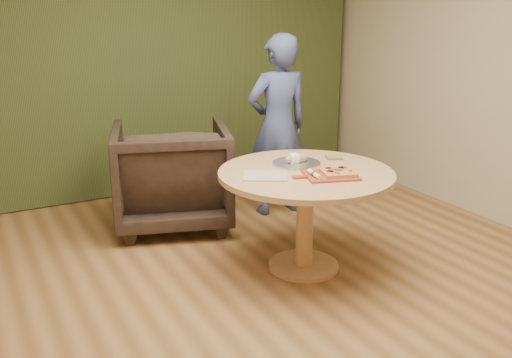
{
  "coord_description": "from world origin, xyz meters",
  "views": [
    {
      "loc": [
        -1.68,
        -2.68,
        1.89
      ],
      "look_at": [
        -0.11,
        0.25,
        0.86
      ],
      "focal_mm": 40.0,
      "sensor_mm": 36.0,
      "label": 1
    }
  ],
  "objects_px": {
    "flatbread_pizza": "(338,172)",
    "bread_roll": "(295,159)",
    "serving_tray": "(296,163)",
    "armchair": "(172,170)",
    "person_standing": "(278,126)",
    "pedestal_table": "(306,190)",
    "pizza_paddle": "(329,176)",
    "cutlery_roll": "(314,174)"
  },
  "relations": [
    {
      "from": "pizza_paddle",
      "to": "armchair",
      "type": "bearing_deg",
      "value": 130.67
    },
    {
      "from": "pedestal_table",
      "to": "armchair",
      "type": "distance_m",
      "value": 1.4
    },
    {
      "from": "pedestal_table",
      "to": "bread_roll",
      "type": "xyz_separation_m",
      "value": [
        0.03,
        0.19,
        0.18
      ]
    },
    {
      "from": "pedestal_table",
      "to": "flatbread_pizza",
      "type": "bearing_deg",
      "value": -56.68
    },
    {
      "from": "pizza_paddle",
      "to": "flatbread_pizza",
      "type": "relative_size",
      "value": 1.71
    },
    {
      "from": "armchair",
      "to": "pizza_paddle",
      "type": "bearing_deg",
      "value": 130.18
    },
    {
      "from": "bread_roll",
      "to": "person_standing",
      "type": "bearing_deg",
      "value": 66.99
    },
    {
      "from": "pedestal_table",
      "to": "serving_tray",
      "type": "bearing_deg",
      "value": 79.09
    },
    {
      "from": "bread_roll",
      "to": "armchair",
      "type": "xyz_separation_m",
      "value": [
        -0.57,
        1.1,
        -0.29
      ]
    },
    {
      "from": "cutlery_roll",
      "to": "serving_tray",
      "type": "height_order",
      "value": "cutlery_roll"
    },
    {
      "from": "pedestal_table",
      "to": "pizza_paddle",
      "type": "relative_size",
      "value": 2.64
    },
    {
      "from": "pizza_paddle",
      "to": "person_standing",
      "type": "xyz_separation_m",
      "value": [
        0.36,
        1.32,
        0.07
      ]
    },
    {
      "from": "serving_tray",
      "to": "bread_roll",
      "type": "height_order",
      "value": "bread_roll"
    },
    {
      "from": "serving_tray",
      "to": "armchair",
      "type": "height_order",
      "value": "armchair"
    },
    {
      "from": "serving_tray",
      "to": "bread_roll",
      "type": "relative_size",
      "value": 1.84
    },
    {
      "from": "armchair",
      "to": "person_standing",
      "type": "relative_size",
      "value": 0.61
    },
    {
      "from": "flatbread_pizza",
      "to": "armchair",
      "type": "relative_size",
      "value": 0.28
    },
    {
      "from": "cutlery_roll",
      "to": "bread_roll",
      "type": "xyz_separation_m",
      "value": [
        0.07,
        0.35,
        0.01
      ]
    },
    {
      "from": "flatbread_pizza",
      "to": "cutlery_roll",
      "type": "height_order",
      "value": "flatbread_pizza"
    },
    {
      "from": "pedestal_table",
      "to": "pizza_paddle",
      "type": "bearing_deg",
      "value": -70.35
    },
    {
      "from": "serving_tray",
      "to": "pedestal_table",
      "type": "bearing_deg",
      "value": -100.91
    },
    {
      "from": "cutlery_roll",
      "to": "armchair",
      "type": "bearing_deg",
      "value": 118.49
    },
    {
      "from": "flatbread_pizza",
      "to": "bread_roll",
      "type": "bearing_deg",
      "value": 105.24
    },
    {
      "from": "serving_tray",
      "to": "pizza_paddle",
      "type": "bearing_deg",
      "value": -85.15
    },
    {
      "from": "pizza_paddle",
      "to": "serving_tray",
      "type": "distance_m",
      "value": 0.38
    },
    {
      "from": "armchair",
      "to": "flatbread_pizza",
      "type": "bearing_deg",
      "value": 132.11
    },
    {
      "from": "serving_tray",
      "to": "person_standing",
      "type": "distance_m",
      "value": 1.03
    },
    {
      "from": "pedestal_table",
      "to": "pizza_paddle",
      "type": "distance_m",
      "value": 0.25
    },
    {
      "from": "pedestal_table",
      "to": "bread_roll",
      "type": "relative_size",
      "value": 6.48
    },
    {
      "from": "flatbread_pizza",
      "to": "person_standing",
      "type": "bearing_deg",
      "value": 77.46
    },
    {
      "from": "serving_tray",
      "to": "armchair",
      "type": "xyz_separation_m",
      "value": [
        -0.58,
        1.1,
        -0.26
      ]
    },
    {
      "from": "person_standing",
      "to": "flatbread_pizza",
      "type": "bearing_deg",
      "value": 80.66
    },
    {
      "from": "pizza_paddle",
      "to": "cutlery_roll",
      "type": "xyz_separation_m",
      "value": [
        -0.11,
        0.02,
        0.02
      ]
    },
    {
      "from": "cutlery_roll",
      "to": "person_standing",
      "type": "height_order",
      "value": "person_standing"
    },
    {
      "from": "pedestal_table",
      "to": "person_standing",
      "type": "distance_m",
      "value": 1.23
    },
    {
      "from": "pedestal_table",
      "to": "person_standing",
      "type": "bearing_deg",
      "value": 69.25
    },
    {
      "from": "pizza_paddle",
      "to": "cutlery_roll",
      "type": "relative_size",
      "value": 2.38
    },
    {
      "from": "bread_roll",
      "to": "armchair",
      "type": "height_order",
      "value": "armchair"
    },
    {
      "from": "person_standing",
      "to": "cutlery_roll",
      "type": "bearing_deg",
      "value": 73.17
    },
    {
      "from": "pedestal_table",
      "to": "bread_roll",
      "type": "bearing_deg",
      "value": 81.75
    },
    {
      "from": "pedestal_table",
      "to": "cutlery_roll",
      "type": "bearing_deg",
      "value": -104.95
    },
    {
      "from": "serving_tray",
      "to": "person_standing",
      "type": "bearing_deg",
      "value": 67.44
    }
  ]
}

